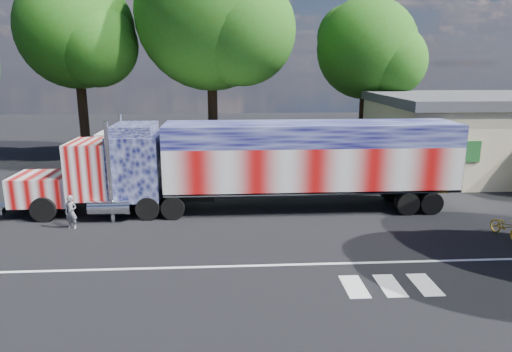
{
  "coord_description": "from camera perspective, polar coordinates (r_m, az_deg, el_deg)",
  "views": [
    {
      "loc": [
        -1.29,
        -18.37,
        7.19
      ],
      "look_at": [
        0.0,
        3.0,
        1.9
      ],
      "focal_mm": 32.0,
      "sensor_mm": 36.0,
      "label": 1
    }
  ],
  "objects": [
    {
      "name": "tree_n_mid",
      "position": [
        33.74,
        -5.38,
        19.39
      ],
      "size": [
        11.02,
        10.5,
        15.77
      ],
      "color": "black",
      "rests_on": "ground"
    },
    {
      "name": "bicycle",
      "position": [
        22.14,
        28.79,
        -5.59
      ],
      "size": [
        0.91,
        1.85,
        0.93
      ],
      "primitive_type": "imported",
      "rotation": [
        0.0,
        0.0,
        0.17
      ],
      "color": "gold",
      "rests_on": "ground"
    },
    {
      "name": "tree_nw_a",
      "position": [
        36.46,
        -21.4,
        16.53
      ],
      "size": [
        8.73,
        8.31,
        13.68
      ],
      "color": "black",
      "rests_on": "ground"
    },
    {
      "name": "tree_ne_a",
      "position": [
        38.05,
        13.91,
        15.1
      ],
      "size": [
        8.22,
        7.83,
        12.23
      ],
      "color": "black",
      "rests_on": "ground"
    },
    {
      "name": "semi_truck",
      "position": [
        22.54,
        -0.0,
        1.67
      ],
      "size": [
        22.08,
        3.49,
        4.71
      ],
      "color": "black",
      "rests_on": "ground"
    },
    {
      "name": "woman",
      "position": [
        21.99,
        -22.12,
        -4.2
      ],
      "size": [
        0.61,
        0.47,
        1.5
      ],
      "primitive_type": "imported",
      "rotation": [
        0.0,
        0.0,
        -0.21
      ],
      "color": "slate",
      "rests_on": "ground"
    },
    {
      "name": "ground",
      "position": [
        19.77,
        0.53,
        -7.45
      ],
      "size": [
        100.0,
        100.0,
        0.0
      ],
      "primitive_type": "plane",
      "color": "black"
    },
    {
      "name": "coach_bus",
      "position": [
        28.52,
        -8.22,
        2.51
      ],
      "size": [
        10.88,
        2.53,
        3.17
      ],
      "color": "silver",
      "rests_on": "ground"
    },
    {
      "name": "lane_markings",
      "position": [
        16.55,
        7.51,
        -11.99
      ],
      "size": [
        30.0,
        2.67,
        0.01
      ],
      "color": "silver",
      "rests_on": "ground"
    }
  ]
}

